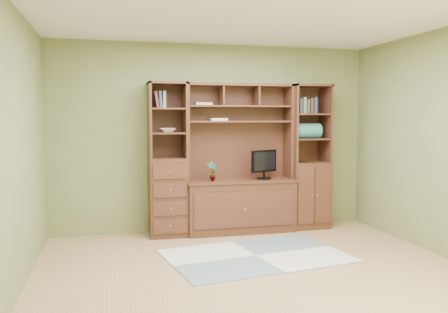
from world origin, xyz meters
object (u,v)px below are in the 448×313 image
object	(u,v)px
left_tower	(168,160)
center_hutch	(240,158)
monitor	(264,159)
right_tower	(308,157)

from	to	relation	value
left_tower	center_hutch	bearing A→B (deg)	-2.29
left_tower	monitor	world-z (taller)	left_tower
center_hutch	left_tower	xyz separation A→B (m)	(-1.00, 0.04, 0.00)
center_hutch	monitor	world-z (taller)	center_hutch
center_hutch	right_tower	world-z (taller)	same
center_hutch	monitor	xyz separation A→B (m)	(0.33, -0.03, -0.02)
center_hutch	left_tower	distance (m)	1.00
left_tower	right_tower	distance (m)	2.02
center_hutch	left_tower	size ratio (longest dim) A/B	1.00
monitor	right_tower	bearing A→B (deg)	-19.76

